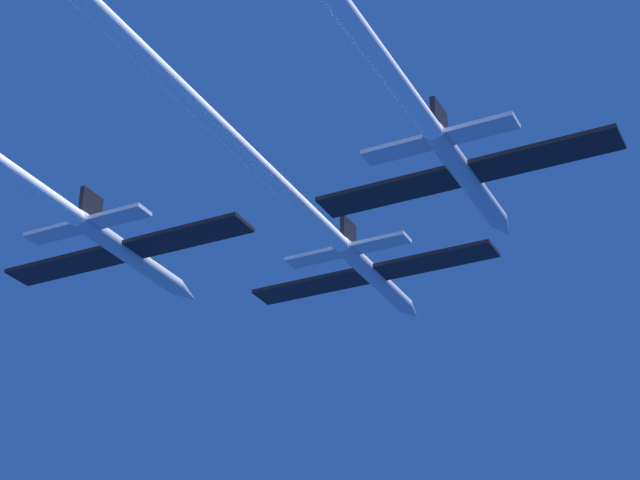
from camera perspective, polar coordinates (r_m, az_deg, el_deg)
jet_lead at (r=64.85m, az=-2.19°, el=2.92°), size 17.65×52.08×2.92m
jet_right_wing at (r=50.75m, az=1.54°, el=11.43°), size 17.65×55.91×2.92m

